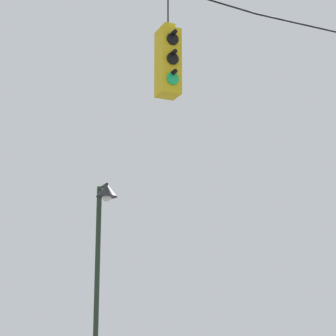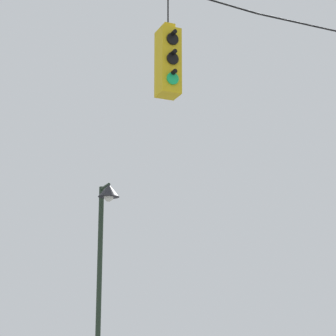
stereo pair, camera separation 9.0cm
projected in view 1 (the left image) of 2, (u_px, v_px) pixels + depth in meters
span_wire at (307, 11)px, 12.08m from camera, size 15.36×0.03×0.91m
traffic_light_near_left_pole at (168, 62)px, 10.58m from camera, size 0.34×0.46×1.91m
street_lamp at (102, 241)px, 15.11m from camera, size 0.50×0.86×5.30m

